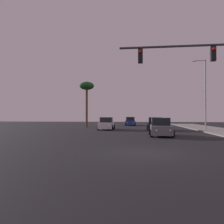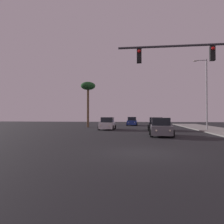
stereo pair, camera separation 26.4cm
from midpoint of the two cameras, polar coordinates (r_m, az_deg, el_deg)
The scene contains 8 objects.
ground_plane at distance 11.10m, azimuth 8.17°, elevation -10.53°, with size 120.00×120.00×0.00m, color black.
car_blue at distance 43.29m, azimuth 4.68°, elevation -2.51°, with size 2.04×4.32×1.68m.
car_black at distance 29.30m, azimuth 10.88°, elevation -3.16°, with size 2.04×4.33×1.68m.
car_grey at distance 20.69m, azimuth 12.22°, elevation -4.02°, with size 2.04×4.34×1.68m.
car_white at distance 29.79m, azimuth -1.72°, elevation -3.15°, with size 2.04×4.33×1.68m.
traffic_light_mast at distance 15.13m, azimuth 26.09°, elevation 10.41°, with size 9.01×0.36×6.50m.
street_lamp at distance 30.35m, azimuth 22.74°, elevation 5.21°, with size 1.74×0.24×9.00m.
palm_tree_mid at distance 36.26m, azimuth -6.82°, elevation 6.25°, with size 2.40×2.40×7.48m.
Camera 1 is at (-0.40, -10.97, 1.82)m, focal length 35.00 mm.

